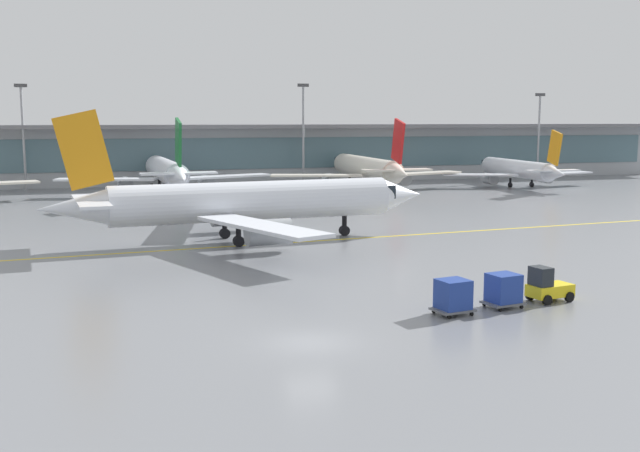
# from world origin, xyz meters

# --- Properties ---
(ground_plane) EXTENTS (400.00, 400.00, 0.00)m
(ground_plane) POSITION_xyz_m (0.00, 0.00, 0.00)
(ground_plane) COLOR slate
(taxiway_centreline_stripe) EXTENTS (109.55, 10.66, 0.01)m
(taxiway_centreline_stripe) POSITION_xyz_m (3.25, 28.44, 0.00)
(taxiway_centreline_stripe) COLOR yellow
(taxiway_centreline_stripe) RESTS_ON ground_plane
(terminal_concourse) EXTENTS (191.70, 11.00, 9.60)m
(terminal_concourse) POSITION_xyz_m (0.00, 91.64, 4.92)
(terminal_concourse) COLOR #9EA3A8
(terminal_concourse) RESTS_ON ground_plane
(gate_airplane_2) EXTENTS (30.06, 32.33, 10.71)m
(gate_airplane_2) POSITION_xyz_m (-0.63, 73.93, 3.21)
(gate_airplane_2) COLOR silver
(gate_airplane_2) RESTS_ON ground_plane
(gate_airplane_3) EXTENTS (29.83, 31.99, 10.62)m
(gate_airplane_3) POSITION_xyz_m (28.73, 72.60, 3.19)
(gate_airplane_3) COLOR silver
(gate_airplane_3) RESTS_ON ground_plane
(gate_airplane_4) EXTENTS (25.25, 27.17, 9.00)m
(gate_airplane_4) POSITION_xyz_m (53.29, 71.31, 2.70)
(gate_airplane_4) COLOR silver
(gate_airplane_4) RESTS_ON ground_plane
(taxiing_regional_jet) EXTENTS (34.28, 31.73, 11.35)m
(taxiing_regional_jet) POSITION_xyz_m (2.81, 30.39, 3.40)
(taxiing_regional_jet) COLOR silver
(taxiing_regional_jet) RESTS_ON ground_plane
(baggage_tug) EXTENTS (2.81, 2.00, 2.10)m
(baggage_tug) POSITION_xyz_m (15.49, 4.05, 0.89)
(baggage_tug) COLOR yellow
(baggage_tug) RESTS_ON ground_plane
(cargo_dolly_lead) EXTENTS (2.35, 1.95, 1.94)m
(cargo_dolly_lead) POSITION_xyz_m (12.28, 3.48, 1.05)
(cargo_dolly_lead) COLOR #595B60
(cargo_dolly_lead) RESTS_ON ground_plane
(cargo_dolly_trailing) EXTENTS (2.35, 1.95, 1.94)m
(cargo_dolly_trailing) POSITION_xyz_m (8.86, 2.86, 1.05)
(cargo_dolly_trailing) COLOR #595B60
(cargo_dolly_trailing) RESTS_ON ground_plane
(apron_light_mast_1) EXTENTS (1.80, 0.36, 15.56)m
(apron_light_mast_1) POSITION_xyz_m (-20.13, 85.12, 8.47)
(apron_light_mast_1) COLOR gray
(apron_light_mast_1) RESTS_ON ground_plane
(apron_light_mast_2) EXTENTS (1.80, 0.36, 16.03)m
(apron_light_mast_2) POSITION_xyz_m (21.83, 83.58, 8.71)
(apron_light_mast_2) COLOR gray
(apron_light_mast_2) RESTS_ON ground_plane
(apron_light_mast_3) EXTENTS (1.80, 0.36, 14.90)m
(apron_light_mast_3) POSITION_xyz_m (64.28, 83.28, 8.14)
(apron_light_mast_3) COLOR gray
(apron_light_mast_3) RESTS_ON ground_plane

